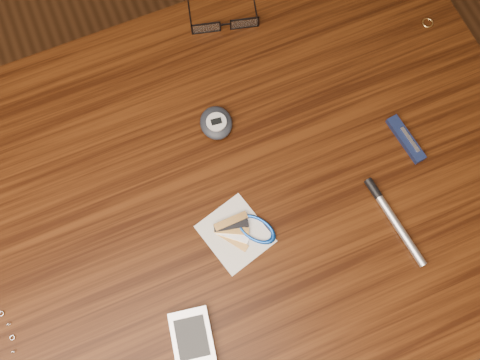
{
  "coord_description": "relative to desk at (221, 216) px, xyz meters",
  "views": [
    {
      "loc": [
        -0.06,
        -0.22,
        1.53
      ],
      "look_at": [
        0.04,
        0.01,
        0.76
      ],
      "focal_mm": 40.0,
      "sensor_mm": 36.0,
      "label": 1
    }
  ],
  "objects": [
    {
      "name": "pedometer",
      "position": [
        0.04,
        0.11,
        0.11
      ],
      "size": [
        0.06,
        0.06,
        0.02
      ],
      "color": "#1F222C",
      "rests_on": "desk"
    },
    {
      "name": "notepad_keys",
      "position": [
        0.02,
        -0.06,
        0.11
      ],
      "size": [
        0.12,
        0.11,
        0.01
      ],
      "color": "silver",
      "rests_on": "desk"
    },
    {
      "name": "ground",
      "position": [
        0.0,
        0.0,
        -0.65
      ],
      "size": [
        3.8,
        3.8,
        0.0
      ],
      "primitive_type": "plane",
      "color": "#472814",
      "rests_on": "ground"
    },
    {
      "name": "gold_ring",
      "position": [
        0.44,
        0.15,
        0.1
      ],
      "size": [
        0.02,
        0.02,
        0.0
      ],
      "primitive_type": "torus",
      "rotation": [
        0.0,
        0.0,
        -0.21
      ],
      "color": "tan",
      "rests_on": "desk"
    },
    {
      "name": "pocket_knife",
      "position": [
        0.3,
        -0.02,
        0.11
      ],
      "size": [
        0.03,
        0.08,
        0.01
      ],
      "color": "#0F1834",
      "rests_on": "desk"
    },
    {
      "name": "desk",
      "position": [
        0.0,
        0.0,
        0.0
      ],
      "size": [
        1.0,
        0.7,
        0.75
      ],
      "color": "#331708",
      "rests_on": "ground"
    },
    {
      "name": "eyeglasses",
      "position": [
        0.12,
        0.28,
        0.11
      ],
      "size": [
        0.14,
        0.14,
        0.03
      ],
      "color": "black",
      "rests_on": "desk"
    },
    {
      "name": "silver_pen",
      "position": [
        0.23,
        -0.12,
        0.11
      ],
      "size": [
        0.03,
        0.15,
        0.01
      ],
      "color": "#B7B6BC",
      "rests_on": "desk"
    },
    {
      "name": "pda_phone",
      "position": [
        -0.11,
        -0.18,
        0.11
      ],
      "size": [
        0.07,
        0.11,
        0.02
      ],
      "color": "#BCBBC1",
      "rests_on": "desk"
    }
  ]
}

